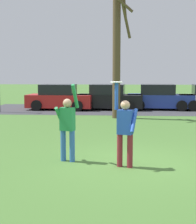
{
  "coord_description": "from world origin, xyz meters",
  "views": [
    {
      "loc": [
        -0.13,
        -8.82,
        2.32
      ],
      "look_at": [
        -0.86,
        0.79,
        1.24
      ],
      "focal_mm": 56.26,
      "sensor_mm": 36.0,
      "label": 1
    }
  ],
  "objects": [
    {
      "name": "parking_strip",
      "position": [
        0.43,
        13.27,
        0.0
      ],
      "size": [
        18.73,
        6.4,
        0.01
      ],
      "primitive_type": "cube",
      "color": "#38383D",
      "rests_on": "ground_plane"
    },
    {
      "name": "frisbee_disc",
      "position": [
        -0.33,
        -0.28,
        2.09
      ],
      "size": [
        0.29,
        0.29,
        0.02
      ],
      "primitive_type": "cylinder",
      "color": "white",
      "rests_on": "person_catcher"
    },
    {
      "name": "parked_car_blue",
      "position": [
        2.07,
        13.49,
        0.73
      ],
      "size": [
        4.2,
        2.24,
        1.59
      ],
      "rotation": [
        0.0,
        0.0,
        -0.06
      ],
      "color": "#233893",
      "rests_on": "ground_plane"
    },
    {
      "name": "person_defender",
      "position": [
        -1.61,
        0.12,
        0.98
      ],
      "size": [
        0.62,
        0.55,
        2.04
      ],
      "rotation": [
        0.0,
        0.0,
        5.99
      ],
      "color": "#3366B7",
      "rests_on": "ground_plane"
    },
    {
      "name": "ground_plane",
      "position": [
        0.0,
        0.0,
        0.0
      ],
      "size": [
        120.0,
        120.0,
        0.0
      ],
      "primitive_type": "plane",
      "color": "#426B2D"
    },
    {
      "name": "parked_car_black",
      "position": [
        -1.08,
        13.18,
        0.73
      ],
      "size": [
        4.2,
        2.24,
        1.59
      ],
      "rotation": [
        0.0,
        0.0,
        -0.06
      ],
      "color": "black",
      "rests_on": "ground_plane"
    },
    {
      "name": "person_catcher",
      "position": [
        -0.11,
        -0.34,
        0.98
      ],
      "size": [
        0.58,
        0.48,
        2.08
      ],
      "rotation": [
        0.0,
        0.0,
        2.84
      ],
      "color": "maroon",
      "rests_on": "ground_plane"
    },
    {
      "name": "parked_car_red",
      "position": [
        -4.19,
        12.93,
        0.73
      ],
      "size": [
        4.2,
        2.24,
        1.59
      ],
      "rotation": [
        0.0,
        0.0,
        -0.06
      ],
      "color": "red",
      "rests_on": "ground_plane"
    },
    {
      "name": "bare_tree_tall",
      "position": [
        -0.52,
        9.08,
        3.25
      ],
      "size": [
        1.3,
        1.24,
        6.27
      ],
      "color": "brown",
      "rests_on": "ground_plane"
    }
  ]
}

